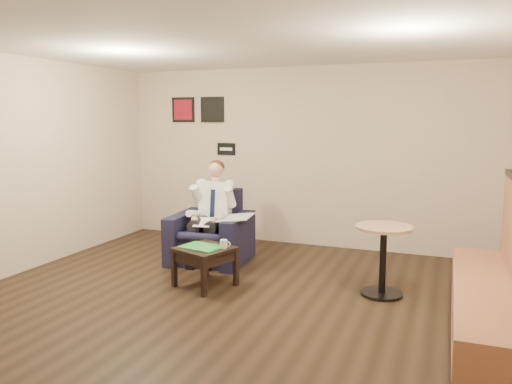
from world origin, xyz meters
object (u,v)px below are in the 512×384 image
(coffee_mug, at_px, (224,244))
(cafe_table, at_px, (383,261))
(smartphone, at_px, (218,245))
(green_folder, at_px, (202,247))
(banquette, at_px, (492,261))
(seated_man, at_px, (207,216))
(armchair, at_px, (210,227))
(side_table, at_px, (205,267))

(coffee_mug, distance_m, cafe_table, 1.85)
(smartphone, distance_m, cafe_table, 1.94)
(green_folder, distance_m, cafe_table, 2.11)
(coffee_mug, bearing_deg, green_folder, -166.28)
(green_folder, relative_size, banquette, 0.17)
(coffee_mug, relative_size, banquette, 0.04)
(seated_man, bearing_deg, green_folder, -72.06)
(seated_man, bearing_deg, banquette, -22.66)
(armchair, distance_m, smartphone, 1.01)
(smartphone, bearing_deg, green_folder, -103.96)
(armchair, xyz_separation_m, seated_man, (0.01, -0.13, 0.18))
(cafe_table, bearing_deg, green_folder, -167.05)
(side_table, bearing_deg, cafe_table, 12.93)
(cafe_table, bearing_deg, seated_man, 170.56)
(seated_man, relative_size, side_table, 2.31)
(seated_man, relative_size, green_folder, 2.82)
(side_table, height_order, coffee_mug, coffee_mug)
(side_table, bearing_deg, smartphone, 52.68)
(smartphone, bearing_deg, armchair, 151.76)
(armchair, bearing_deg, green_folder, -74.17)
(seated_man, xyz_separation_m, smartphone, (0.52, -0.73, -0.19))
(coffee_mug, relative_size, smartphone, 0.68)
(coffee_mug, distance_m, banquette, 2.88)
(green_folder, height_order, cafe_table, cafe_table)
(armchair, bearing_deg, banquette, -24.49)
(banquette, bearing_deg, green_folder, 175.81)
(smartphone, bearing_deg, banquette, 22.69)
(side_table, relative_size, smartphone, 3.93)
(green_folder, bearing_deg, cafe_table, 12.95)
(seated_man, bearing_deg, cafe_table, -14.52)
(coffee_mug, xyz_separation_m, cafe_table, (1.80, 0.41, -0.13))
(armchair, xyz_separation_m, cafe_table, (2.44, -0.53, -0.09))
(seated_man, distance_m, cafe_table, 2.48)
(seated_man, height_order, smartphone, seated_man)
(banquette, bearing_deg, smartphone, 172.72)
(seated_man, bearing_deg, armchair, 90.00)
(smartphone, distance_m, banquette, 3.01)
(coffee_mug, height_order, smartphone, coffee_mug)
(banquette, height_order, cafe_table, banquette)
(armchair, distance_m, green_folder, 1.08)
(green_folder, height_order, coffee_mug, coffee_mug)
(armchair, bearing_deg, side_table, -72.15)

